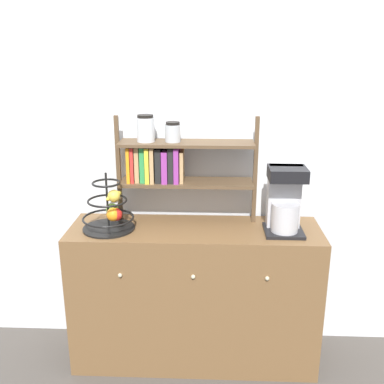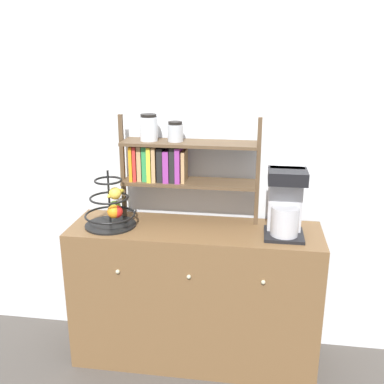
# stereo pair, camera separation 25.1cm
# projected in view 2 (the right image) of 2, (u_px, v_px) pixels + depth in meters

# --- Properties ---
(ground_plane) EXTENTS (12.00, 12.00, 0.00)m
(ground_plane) POSITION_uv_depth(u_px,v_px,m) (189.00, 379.00, 2.64)
(ground_plane) COLOR #47423D
(wall_back) EXTENTS (7.00, 0.05, 2.60)m
(wall_back) POSITION_uv_depth(u_px,v_px,m) (201.00, 145.00, 2.69)
(wall_back) COLOR silver
(wall_back) RESTS_ON ground_plane
(sideboard) EXTENTS (1.45, 0.46, 0.87)m
(sideboard) POSITION_uv_depth(u_px,v_px,m) (195.00, 295.00, 2.71)
(sideboard) COLOR brown
(sideboard) RESTS_ON ground_plane
(coffee_maker) EXTENTS (0.21, 0.22, 0.38)m
(coffee_maker) POSITION_uv_depth(u_px,v_px,m) (285.00, 203.00, 2.43)
(coffee_maker) COLOR black
(coffee_maker) RESTS_ON sideboard
(fruit_stand) EXTENTS (0.30, 0.30, 0.33)m
(fruit_stand) POSITION_uv_depth(u_px,v_px,m) (112.00, 208.00, 2.58)
(fruit_stand) COLOR black
(fruit_stand) RESTS_ON sideboard
(shelf_hutch) EXTENTS (0.82, 0.20, 0.63)m
(shelf_hutch) POSITION_uv_depth(u_px,v_px,m) (170.00, 159.00, 2.60)
(shelf_hutch) COLOR brown
(shelf_hutch) RESTS_ON sideboard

